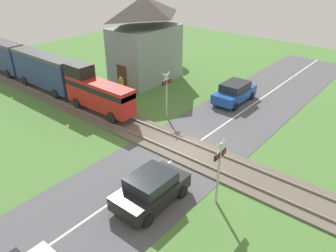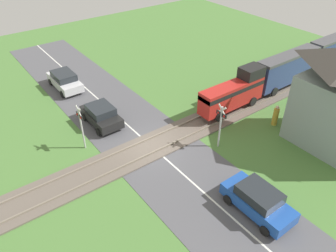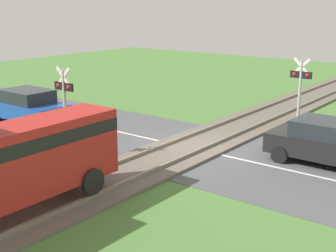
{
  "view_description": "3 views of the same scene",
  "coord_description": "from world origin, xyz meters",
  "px_view_note": "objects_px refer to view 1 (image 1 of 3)",
  "views": [
    {
      "loc": [
        -13.48,
        -9.71,
        10.53
      ],
      "look_at": [
        0.0,
        1.42,
        1.2
      ],
      "focal_mm": 35.0,
      "sensor_mm": 36.0,
      "label": 1
    },
    {
      "loc": [
        15.13,
        -9.89,
        14.44
      ],
      "look_at": [
        0.0,
        1.42,
        1.2
      ],
      "focal_mm": 35.0,
      "sensor_mm": 36.0,
      "label": 2
    },
    {
      "loc": [
        -9.92,
        14.24,
        5.51
      ],
      "look_at": [
        0.0,
        1.42,
        1.2
      ],
      "focal_mm": 50.0,
      "sensor_mm": 36.0,
      "label": 3
    }
  ],
  "objects_px": {
    "crossing_signal_west_approach": "(219,164)",
    "crossing_signal_east_approach": "(167,89)",
    "car_far_side": "(235,92)",
    "station_building": "(145,41)",
    "train": "(39,69)",
    "car_near_crossing": "(151,188)",
    "pedestrian_by_station": "(121,87)"
  },
  "relations": [
    {
      "from": "crossing_signal_west_approach",
      "to": "crossing_signal_east_approach",
      "type": "bearing_deg",
      "value": 54.34
    },
    {
      "from": "car_far_side",
      "to": "station_building",
      "type": "xyz_separation_m",
      "value": [
        -0.76,
        8.78,
        2.76
      ]
    },
    {
      "from": "train",
      "to": "car_far_side",
      "type": "bearing_deg",
      "value": -59.64
    },
    {
      "from": "car_near_crossing",
      "to": "station_building",
      "type": "height_order",
      "value": "station_building"
    },
    {
      "from": "pedestrian_by_station",
      "to": "crossing_signal_west_approach",
      "type": "bearing_deg",
      "value": -115.19
    },
    {
      "from": "train",
      "to": "car_near_crossing",
      "type": "distance_m",
      "value": 17.58
    },
    {
      "from": "crossing_signal_east_approach",
      "to": "pedestrian_by_station",
      "type": "bearing_deg",
      "value": 83.23
    },
    {
      "from": "train",
      "to": "crossing_signal_east_approach",
      "type": "distance_m",
      "value": 11.99
    },
    {
      "from": "car_far_side",
      "to": "station_building",
      "type": "distance_m",
      "value": 9.23
    },
    {
      "from": "car_near_crossing",
      "to": "pedestrian_by_station",
      "type": "bearing_deg",
      "value": 52.72
    },
    {
      "from": "pedestrian_by_station",
      "to": "car_near_crossing",
      "type": "bearing_deg",
      "value": -127.28
    },
    {
      "from": "car_far_side",
      "to": "crossing_signal_west_approach",
      "type": "height_order",
      "value": "crossing_signal_west_approach"
    },
    {
      "from": "crossing_signal_east_approach",
      "to": "station_building",
      "type": "bearing_deg",
      "value": 53.6
    },
    {
      "from": "pedestrian_by_station",
      "to": "station_building",
      "type": "bearing_deg",
      "value": 14.73
    },
    {
      "from": "train",
      "to": "car_near_crossing",
      "type": "height_order",
      "value": "train"
    },
    {
      "from": "car_near_crossing",
      "to": "crossing_signal_east_approach",
      "type": "relative_size",
      "value": 1.12
    },
    {
      "from": "car_near_crossing",
      "to": "crossing_signal_west_approach",
      "type": "bearing_deg",
      "value": -50.1
    },
    {
      "from": "car_near_crossing",
      "to": "station_building",
      "type": "distance_m",
      "value": 17.07
    },
    {
      "from": "station_building",
      "to": "car_far_side",
      "type": "bearing_deg",
      "value": -85.07
    },
    {
      "from": "car_near_crossing",
      "to": "car_far_side",
      "type": "height_order",
      "value": "car_far_side"
    },
    {
      "from": "train",
      "to": "station_building",
      "type": "distance_m",
      "value": 9.28
    },
    {
      "from": "car_near_crossing",
      "to": "pedestrian_by_station",
      "type": "xyz_separation_m",
      "value": [
        8.06,
        10.58,
        -0.05
      ]
    },
    {
      "from": "car_far_side",
      "to": "train",
      "type": "bearing_deg",
      "value": 120.36
    },
    {
      "from": "crossing_signal_east_approach",
      "to": "station_building",
      "type": "relative_size",
      "value": 0.46
    },
    {
      "from": "train",
      "to": "crossing_signal_west_approach",
      "type": "relative_size",
      "value": 6.27
    },
    {
      "from": "train",
      "to": "crossing_signal_west_approach",
      "type": "bearing_deg",
      "value": -98.05
    },
    {
      "from": "car_near_crossing",
      "to": "crossing_signal_west_approach",
      "type": "xyz_separation_m",
      "value": [
        1.97,
        -2.36,
        1.34
      ]
    },
    {
      "from": "crossing_signal_east_approach",
      "to": "train",
      "type": "bearing_deg",
      "value": 103.14
    },
    {
      "from": "crossing_signal_west_approach",
      "to": "crossing_signal_east_approach",
      "type": "xyz_separation_m",
      "value": [
        5.45,
        7.59,
        0.0
      ]
    },
    {
      "from": "train",
      "to": "station_building",
      "type": "height_order",
      "value": "station_building"
    },
    {
      "from": "car_far_side",
      "to": "station_building",
      "type": "height_order",
      "value": "station_building"
    },
    {
      "from": "car_far_side",
      "to": "crossing_signal_east_approach",
      "type": "bearing_deg",
      "value": 156.77
    }
  ]
}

